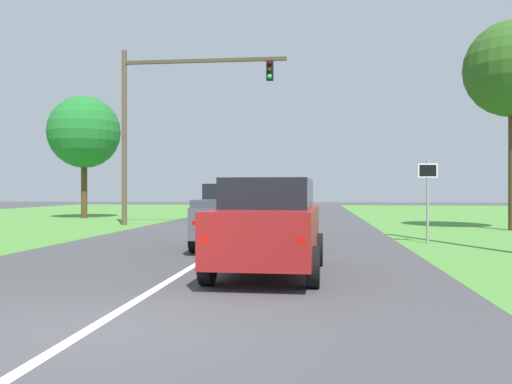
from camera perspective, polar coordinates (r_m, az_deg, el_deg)
The scene contains 7 objects.
ground_plane at distance 17.11m, azimuth -2.74°, elevation -5.44°, with size 120.00×120.00×0.00m, color #424244.
lane_centre_stripe at distance 6.63m, azimuth -18.66°, elevation -14.42°, with size 0.16×39.24×0.01m, color white.
red_suv_near at distance 10.89m, azimuth 1.40°, elevation -3.34°, with size 2.18×4.55×1.91m.
pickup_truck_lead at distance 15.89m, azimuth -1.78°, elevation -2.42°, with size 2.38×5.06×1.86m.
traffic_light at distance 26.47m, azimuth -9.61°, elevation 8.55°, with size 7.92×0.40×8.40m.
keep_moving_sign at distance 17.93m, azimuth 17.58°, elevation 0.21°, with size 0.60×0.09×2.65m.
extra_tree_1 at distance 34.37m, azimuth -17.61°, elevation 5.99°, with size 4.31×4.31×7.34m.
Camera 1 is at (2.73, -6.19, 1.67)m, focal length 38.09 mm.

